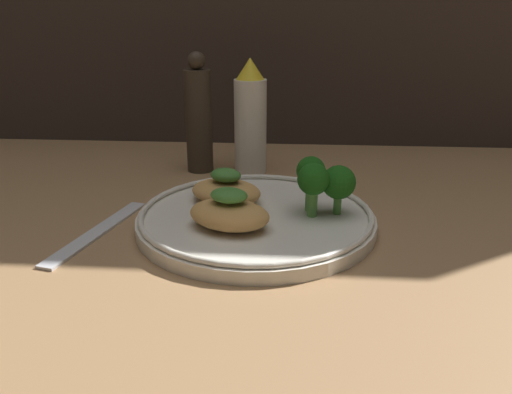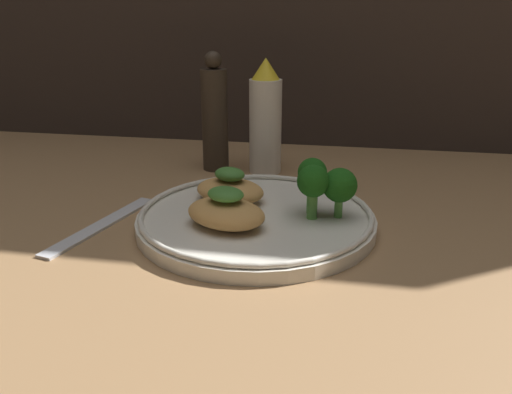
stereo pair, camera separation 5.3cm
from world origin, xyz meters
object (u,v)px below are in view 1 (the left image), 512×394
(sauce_bottle, at_px, (250,119))
(plate, at_px, (256,218))
(broccoli_bunch, at_px, (323,180))
(pepper_grinder, at_px, (199,118))

(sauce_bottle, bearing_deg, plate, -83.53)
(plate, distance_m, broccoli_bunch, 0.08)
(plate, relative_size, pepper_grinder, 1.52)
(broccoli_bunch, bearing_deg, pepper_grinder, 130.89)
(broccoli_bunch, xyz_separation_m, pepper_grinder, (-0.17, 0.19, 0.03))
(sauce_bottle, relative_size, pepper_grinder, 0.95)
(plate, distance_m, sauce_bottle, 0.21)
(sauce_bottle, xyz_separation_m, pepper_grinder, (-0.07, -0.00, 0.00))
(plate, relative_size, broccoli_bunch, 4.05)
(plate, bearing_deg, broccoli_bunch, 5.32)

